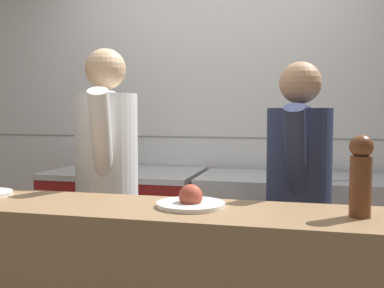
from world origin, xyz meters
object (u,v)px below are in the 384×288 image
at_px(chef_head_cook, 107,184).
at_px(plated_dish_appetiser, 191,201).
at_px(oven_range, 126,231).
at_px(stock_pot, 111,160).
at_px(pepper_mill, 361,174).
at_px(chefs_knife, 319,180).
at_px(chef_sous, 298,202).

bearing_deg(chef_head_cook, plated_dish_appetiser, -60.27).
height_order(oven_range, plated_dish_appetiser, plated_dish_appetiser).
distance_m(stock_pot, pepper_mill, 2.10).
relative_size(chefs_knife, plated_dish_appetiser, 1.35).
xyz_separation_m(plated_dish_appetiser, chef_head_cook, (-0.63, 0.57, -0.05)).
relative_size(chefs_knife, chef_head_cook, 0.22).
bearing_deg(chefs_knife, chef_head_cook, -151.18).
bearing_deg(pepper_mill, oven_range, 136.78).
xyz_separation_m(chefs_knife, plated_dish_appetiser, (-0.54, -1.22, 0.07)).
bearing_deg(plated_dish_appetiser, stock_pot, 125.26).
height_order(chefs_knife, chef_head_cook, chef_head_cook).
bearing_deg(oven_range, plated_dish_appetiser, -58.27).
distance_m(stock_pot, chef_sous, 1.56).
bearing_deg(stock_pot, chef_head_cook, -67.25).
height_order(stock_pot, chef_head_cook, chef_head_cook).
xyz_separation_m(stock_pot, plated_dish_appetiser, (0.95, -1.34, 0.00)).
bearing_deg(plated_dish_appetiser, oven_range, 121.73).
relative_size(stock_pot, chef_head_cook, 0.15).
bearing_deg(oven_range, chefs_knife, -6.54).
relative_size(plated_dish_appetiser, pepper_mill, 0.92).
bearing_deg(pepper_mill, stock_pot, 139.28).
distance_m(plated_dish_appetiser, pepper_mill, 0.65).
bearing_deg(chefs_knife, stock_pot, 175.10).
bearing_deg(oven_range, pepper_mill, -43.22).
relative_size(chef_head_cook, chef_sous, 1.06).
distance_m(oven_range, chefs_knife, 1.47).
distance_m(stock_pot, chefs_knife, 1.50).
bearing_deg(chef_head_cook, chef_sous, -16.26).
relative_size(oven_range, pepper_mill, 3.69).
xyz_separation_m(oven_range, pepper_mill, (1.49, -1.40, 0.67)).
bearing_deg(pepper_mill, chef_sous, 109.51).
xyz_separation_m(oven_range, chefs_knife, (1.39, -0.16, 0.46)).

